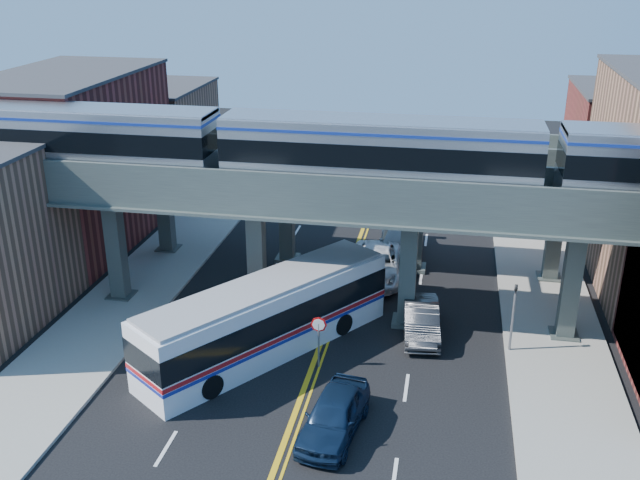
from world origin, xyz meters
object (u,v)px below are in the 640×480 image
object	(u,v)px
transit_bus	(267,318)
car_lane_a	(334,415)
traffic_signal	(514,310)
car_lane_b	(421,320)
car_lane_d	(400,242)
car_lane_c	(376,264)
transit_train	(379,151)
stop_sign	(319,334)

from	to	relation	value
transit_bus	car_lane_a	world-z (taller)	transit_bus
traffic_signal	car_lane_b	world-z (taller)	traffic_signal
car_lane_b	transit_bus	bearing A→B (deg)	-163.21
car_lane_b	car_lane_d	bearing A→B (deg)	95.15
transit_bus	car_lane_c	distance (m)	10.36
transit_train	car_lane_b	xyz separation A→B (m)	(2.53, -1.00, -8.45)
traffic_signal	car_lane_c	size ratio (longest dim) A/B	0.65
car_lane_b	car_lane_c	distance (m)	7.09
car_lane_b	car_lane_d	size ratio (longest dim) A/B	0.79
transit_train	car_lane_b	size ratio (longest dim) A/B	9.51
car_lane_b	stop_sign	bearing A→B (deg)	-144.34
car_lane_c	traffic_signal	bearing A→B (deg)	-48.40
car_lane_d	car_lane_c	bearing A→B (deg)	-108.31
traffic_signal	car_lane_c	bearing A→B (deg)	134.98
transit_train	car_lane_b	bearing A→B (deg)	-21.58
transit_train	stop_sign	xyz separation A→B (m)	(-2.02, -5.00, -7.51)
traffic_signal	car_lane_d	bearing A→B (deg)	119.50
transit_bus	car_lane_b	bearing A→B (deg)	-31.72
stop_sign	car_lane_a	bearing A→B (deg)	-72.24
car_lane_a	car_lane_c	distance (m)	15.20
car_lane_a	car_lane_d	bearing A→B (deg)	94.67
car_lane_c	transit_train	bearing A→B (deg)	-87.92
car_lane_a	transit_bus	bearing A→B (deg)	134.27
transit_train	car_lane_a	size ratio (longest dim) A/B	9.32
car_lane_a	car_lane_c	world-z (taller)	car_lane_c
car_lane_a	car_lane_b	distance (m)	9.30
transit_bus	car_lane_d	distance (m)	14.20
transit_train	transit_bus	xyz separation A→B (m)	(-4.74, -4.01, -7.47)
car_lane_c	car_lane_d	bearing A→B (deg)	69.98
car_lane_a	car_lane_b	size ratio (longest dim) A/B	1.02
car_lane_a	car_lane_c	bearing A→B (deg)	98.05
traffic_signal	car_lane_a	world-z (taller)	traffic_signal
transit_bus	traffic_signal	bearing A→B (deg)	-44.39
traffic_signal	car_lane_d	world-z (taller)	traffic_signal
car_lane_c	car_lane_d	size ratio (longest dim) A/B	1.00
stop_sign	car_lane_b	world-z (taller)	stop_sign
stop_sign	car_lane_d	size ratio (longest dim) A/B	0.42
transit_bus	car_lane_c	world-z (taller)	transit_bus
car_lane_b	car_lane_a	bearing A→B (deg)	-114.56
car_lane_b	car_lane_d	world-z (taller)	car_lane_d
stop_sign	car_lane_b	bearing A→B (deg)	41.35
transit_train	traffic_signal	size ratio (longest dim) A/B	11.56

